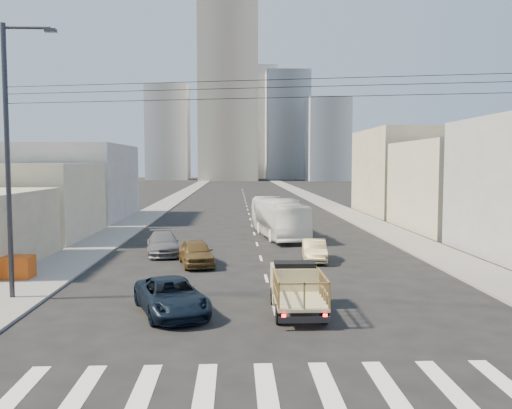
{
  "coord_description": "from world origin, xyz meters",
  "views": [
    {
      "loc": [
        -1.62,
        -19.97,
        6.04
      ],
      "look_at": [
        -0.34,
        13.09,
        3.5
      ],
      "focal_mm": 38.0,
      "sensor_mm": 36.0,
      "label": 1
    }
  ],
  "objects": [
    {
      "name": "bldg_right_mid",
      "position": [
        19.5,
        28.0,
        4.0
      ],
      "size": [
        11.0,
        14.0,
        8.0
      ],
      "primitive_type": "cube",
      "color": "#AAA489",
      "rests_on": "ground"
    },
    {
      "name": "sedan_tan",
      "position": [
        3.26,
        12.92,
        0.66
      ],
      "size": [
        1.73,
        4.09,
        1.31
      ],
      "primitive_type": "imported",
      "rotation": [
        0.0,
        0.0,
        -0.09
      ],
      "color": "tan",
      "rests_on": "ground"
    },
    {
      "name": "midrise_back",
      "position": [
        6.0,
        200.0,
        22.0
      ],
      "size": [
        18.0,
        18.0,
        44.0
      ],
      "primitive_type": "cube",
      "color": "gray",
      "rests_on": "ground"
    },
    {
      "name": "bldg_left_far",
      "position": [
        -19.5,
        39.0,
        4.0
      ],
      "size": [
        12.0,
        16.0,
        8.0
      ],
      "primitive_type": "cube",
      "color": "gray",
      "rests_on": "ground"
    },
    {
      "name": "midrise_east",
      "position": [
        30.0,
        165.0,
        14.0
      ],
      "size": [
        14.0,
        14.0,
        28.0
      ],
      "primitive_type": "cube",
      "color": "gray",
      "rests_on": "ground"
    },
    {
      "name": "streetlamp_left",
      "position": [
        -11.39,
        4.0,
        6.44
      ],
      "size": [
        2.36,
        0.25,
        12.0
      ],
      "color": "#2D2D33",
      "rests_on": "ground"
    },
    {
      "name": "crate_stack",
      "position": [
        -13.0,
        8.04,
        0.69
      ],
      "size": [
        1.8,
        1.2,
        1.14
      ],
      "color": "#BA4711",
      "rests_on": "sidewalk_left"
    },
    {
      "name": "overhead_wires",
      "position": [
        0.0,
        1.5,
        8.97
      ],
      "size": [
        23.01,
        5.02,
        0.72
      ],
      "color": "black",
      "rests_on": "ground"
    },
    {
      "name": "midrise_ne",
      "position": [
        18.0,
        185.0,
        20.0
      ],
      "size": [
        16.0,
        16.0,
        40.0
      ],
      "primitive_type": "cube",
      "color": "gray",
      "rests_on": "ground"
    },
    {
      "name": "bldg_right_far",
      "position": [
        20.0,
        44.0,
        5.0
      ],
      "size": [
        12.0,
        16.0,
        10.0
      ],
      "primitive_type": "cube",
      "color": "tan",
      "rests_on": "ground"
    },
    {
      "name": "sidewalk_left",
      "position": [
        -11.75,
        70.0,
        0.06
      ],
      "size": [
        3.5,
        180.0,
        0.12
      ],
      "primitive_type": "cube",
      "color": "slate",
      "rests_on": "ground"
    },
    {
      "name": "crosswalk",
      "position": [
        0.02,
        -6.0,
        0.01
      ],
      "size": [
        18.59,
        3.8,
        0.01
      ],
      "color": "silver",
      "rests_on": "ground"
    },
    {
      "name": "navy_pickup",
      "position": [
        -4.19,
        1.51,
        0.7
      ],
      "size": [
        3.86,
        5.5,
        1.39
      ],
      "primitive_type": "imported",
      "rotation": [
        0.0,
        0.0,
        0.34
      ],
      "color": "black",
      "rests_on": "ground"
    },
    {
      "name": "sedan_grey",
      "position": [
        -6.4,
        15.71,
        0.73
      ],
      "size": [
        2.82,
        5.3,
        1.46
      ],
      "primitive_type": "imported",
      "rotation": [
        0.0,
        0.0,
        0.16
      ],
      "color": "slate",
      "rests_on": "ground"
    },
    {
      "name": "bldg_left_mid",
      "position": [
        -19.0,
        24.0,
        3.0
      ],
      "size": [
        11.0,
        12.0,
        6.0
      ],
      "primitive_type": "cube",
      "color": "#AAA489",
      "rests_on": "ground"
    },
    {
      "name": "sidewalk_right",
      "position": [
        11.75,
        70.0,
        0.06
      ],
      "size": [
        3.5,
        180.0,
        0.12
      ],
      "primitive_type": "cube",
      "color": "slate",
      "rests_on": "ground"
    },
    {
      "name": "sedan_brown",
      "position": [
        -3.93,
        11.78,
        0.76
      ],
      "size": [
        2.66,
        4.72,
        1.52
      ],
      "primitive_type": "imported",
      "rotation": [
        0.0,
        0.0,
        0.2
      ],
      "color": "brown",
      "rests_on": "ground"
    },
    {
      "name": "city_bus",
      "position": [
        1.92,
        24.04,
        1.58
      ],
      "size": [
        4.11,
        11.62,
        3.17
      ],
      "primitive_type": "imported",
      "rotation": [
        0.0,
        0.0,
        0.13
      ],
      "color": "white",
      "rests_on": "ground"
    },
    {
      "name": "flatbed_pickup",
      "position": [
        0.87,
        1.51,
        1.09
      ],
      "size": [
        1.95,
        4.41,
        1.9
      ],
      "color": "#C5B584",
      "rests_on": "ground"
    },
    {
      "name": "midrise_nw",
      "position": [
        -26.0,
        180.0,
        17.0
      ],
      "size": [
        15.0,
        15.0,
        34.0
      ],
      "primitive_type": "cube",
      "color": "gray",
      "rests_on": "ground"
    },
    {
      "name": "lane_dashes",
      "position": [
        0.0,
        53.0,
        0.01
      ],
      "size": [
        0.15,
        104.0,
        0.01
      ],
      "color": "silver",
      "rests_on": "ground"
    },
    {
      "name": "ground",
      "position": [
        0.0,
        0.0,
        0.0
      ],
      "size": [
        420.0,
        420.0,
        0.0
      ],
      "primitive_type": "plane",
      "color": "black",
      "rests_on": "ground"
    },
    {
      "name": "high_rise_tower",
      "position": [
        -4.0,
        170.0,
        30.0
      ],
      "size": [
        20.0,
        20.0,
        60.0
      ],
      "primitive_type": "cube",
      "color": "tan",
      "rests_on": "ground"
    }
  ]
}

